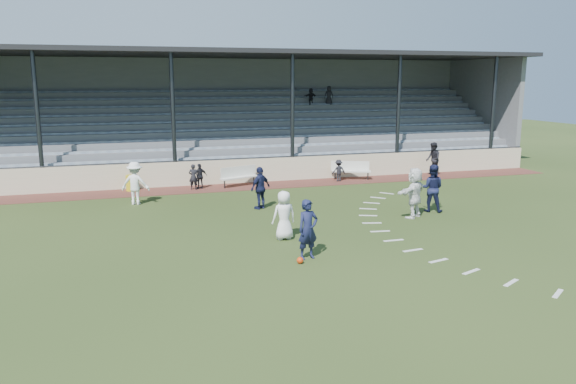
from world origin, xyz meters
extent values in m
plane|color=#293917|center=(0.00, 0.00, 0.00)|extent=(90.00, 90.00, 0.00)
cube|color=#4E261F|center=(0.00, 10.50, 0.01)|extent=(34.00, 2.00, 0.02)
cube|color=beige|center=(0.00, 11.55, 0.60)|extent=(34.00, 0.18, 1.20)
cube|color=silver|center=(-0.03, 10.59, 0.45)|extent=(2.01, 1.10, 0.06)
cube|color=silver|center=(-0.03, 10.81, 0.70)|extent=(1.89, 0.78, 0.54)
cylinder|color=#292B2F|center=(-0.83, 10.29, 0.22)|extent=(0.06, 0.06, 0.40)
cylinder|color=#292B2F|center=(0.76, 10.90, 0.22)|extent=(0.06, 0.06, 0.40)
cube|color=silver|center=(5.93, 10.70, 0.45)|extent=(2.00, 1.12, 0.06)
cube|color=silver|center=(5.93, 10.92, 0.70)|extent=(1.88, 0.80, 0.54)
cylinder|color=#292B2F|center=(5.14, 11.02, 0.22)|extent=(0.06, 0.06, 0.40)
cylinder|color=#292B2F|center=(6.72, 10.38, 0.22)|extent=(0.06, 0.06, 0.40)
cylinder|color=gold|center=(-5.14, 10.96, 0.39)|extent=(0.46, 0.46, 0.74)
sphere|color=red|center=(-0.80, -1.32, 0.10)|extent=(0.19, 0.19, 0.19)
imported|color=white|center=(-0.53, 1.21, 0.81)|extent=(0.84, 0.60, 1.62)
imported|color=#151A3B|center=(-0.43, -0.94, 0.88)|extent=(0.72, 0.55, 1.77)
imported|color=#151A3B|center=(6.16, 3.26, 0.94)|extent=(1.16, 1.10, 1.89)
imported|color=white|center=(-5.01, 7.97, 0.90)|extent=(1.32, 1.01, 1.80)
imported|color=#151A3B|center=(-0.20, 5.67, 0.86)|extent=(1.08, 0.89, 1.73)
imported|color=white|center=(5.03, 2.61, 0.96)|extent=(1.80, 1.45, 1.92)
imported|color=black|center=(10.60, 10.54, 0.92)|extent=(0.88, 1.02, 1.81)
imported|color=black|center=(-2.29, 10.41, 0.63)|extent=(0.52, 0.43, 1.22)
imported|color=black|center=(-1.96, 10.51, 0.62)|extent=(0.76, 0.46, 1.21)
imported|color=black|center=(5.11, 10.46, 0.58)|extent=(0.73, 0.43, 1.11)
cube|color=slate|center=(0.00, 12.10, 0.60)|extent=(34.00, 0.80, 1.20)
cube|color=gray|center=(0.00, 12.20, 1.25)|extent=(33.00, 0.28, 0.10)
cube|color=slate|center=(0.00, 12.90, 0.80)|extent=(34.00, 0.80, 1.60)
cube|color=gray|center=(0.00, 13.00, 1.65)|extent=(33.00, 0.28, 0.10)
cube|color=slate|center=(0.00, 13.70, 1.00)|extent=(34.00, 0.80, 2.00)
cube|color=gray|center=(0.00, 13.80, 2.05)|extent=(33.00, 0.28, 0.10)
cube|color=slate|center=(0.00, 14.50, 1.20)|extent=(34.00, 0.80, 2.40)
cube|color=gray|center=(0.00, 14.60, 2.45)|extent=(33.00, 0.28, 0.10)
cube|color=slate|center=(0.00, 15.30, 1.40)|extent=(34.00, 0.80, 2.80)
cube|color=gray|center=(0.00, 15.40, 2.85)|extent=(33.00, 0.28, 0.10)
cube|color=slate|center=(0.00, 16.10, 1.60)|extent=(34.00, 0.80, 3.20)
cube|color=gray|center=(0.00, 16.20, 3.25)|extent=(33.00, 0.28, 0.10)
cube|color=slate|center=(0.00, 16.90, 1.80)|extent=(34.00, 0.80, 3.60)
cube|color=gray|center=(0.00, 17.00, 3.65)|extent=(33.00, 0.28, 0.10)
cube|color=slate|center=(0.00, 17.70, 2.00)|extent=(34.00, 0.80, 4.00)
cube|color=gray|center=(0.00, 17.80, 4.05)|extent=(33.00, 0.28, 0.10)
cube|color=slate|center=(0.00, 18.50, 2.20)|extent=(34.00, 0.80, 4.40)
cube|color=gray|center=(0.00, 18.60, 4.45)|extent=(33.00, 0.28, 0.10)
cube|color=slate|center=(0.00, 19.10, 3.20)|extent=(34.00, 0.40, 6.40)
cube|color=slate|center=(16.85, 15.50, 3.20)|extent=(0.30, 7.80, 6.40)
cube|color=black|center=(0.00, 15.20, 6.50)|extent=(34.60, 9.00, 0.22)
cylinder|color=#292B2F|center=(-9.00, 11.65, 3.25)|extent=(0.20, 0.20, 6.50)
cylinder|color=#292B2F|center=(-3.00, 11.65, 3.25)|extent=(0.20, 0.20, 6.50)
cylinder|color=#292B2F|center=(3.00, 11.65, 3.25)|extent=(0.20, 0.20, 6.50)
cylinder|color=#292B2F|center=(9.00, 11.65, 3.25)|extent=(0.20, 0.20, 6.50)
cylinder|color=#292B2F|center=(15.00, 11.65, 3.25)|extent=(0.20, 0.20, 6.50)
cylinder|color=#292B2F|center=(0.00, 11.55, 1.25)|extent=(34.00, 0.05, 0.05)
imported|color=black|center=(6.99, 16.94, 4.17)|extent=(0.61, 0.46, 1.14)
imported|color=black|center=(5.82, 16.94, 4.10)|extent=(0.98, 0.60, 1.01)
cube|color=silver|center=(6.12, 7.01, 0.01)|extent=(0.54, 0.61, 0.01)
cube|color=silver|center=(5.29, 6.22, 0.01)|extent=(0.59, 0.56, 0.01)
cube|color=silver|center=(4.57, 5.34, 0.01)|extent=(0.64, 0.51, 0.01)
cube|color=silver|center=(3.96, 4.38, 0.01)|extent=(0.67, 0.44, 0.01)
cube|color=silver|center=(3.48, 3.34, 0.01)|extent=(0.70, 0.37, 0.01)
cube|color=silver|center=(3.13, 2.26, 0.01)|extent=(0.71, 0.29, 0.01)
cube|color=silver|center=(2.92, 1.14, 0.01)|extent=(0.71, 0.21, 0.01)
cube|color=silver|center=(2.85, 0.00, 0.01)|extent=(0.70, 0.12, 0.01)
cube|color=silver|center=(2.92, -1.14, 0.01)|extent=(0.71, 0.21, 0.01)
cube|color=silver|center=(3.13, -2.26, 0.01)|extent=(0.71, 0.29, 0.01)
cube|color=silver|center=(3.48, -3.34, 0.01)|extent=(0.70, 0.37, 0.01)
cube|color=silver|center=(3.96, -4.38, 0.01)|extent=(0.67, 0.44, 0.01)
cube|color=silver|center=(4.57, -5.34, 0.01)|extent=(0.64, 0.51, 0.01)
camera|label=1|loc=(-5.55, -15.88, 5.20)|focal=35.00mm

